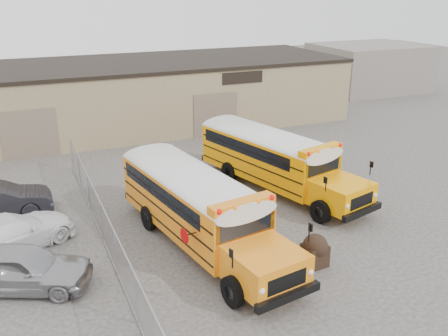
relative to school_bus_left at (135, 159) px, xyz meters
name	(u,v)px	position (x,y,z in m)	size (l,w,h in m)	color
ground	(265,243)	(3.47, -7.39, -1.76)	(120.00, 120.00, 0.00)	#3C3A37
warehouse	(140,93)	(3.47, 12.60, 0.61)	(30.20, 10.20, 4.67)	tan
chainlink_fence	(101,219)	(-2.53, -4.39, -0.86)	(0.07, 18.07, 1.81)	#95989D
distant_building_right	(369,67)	(27.47, 16.61, 0.44)	(10.00, 8.00, 4.40)	gray
school_bus_left	(135,159)	(0.00, 0.00, 0.00)	(4.19, 10.67, 3.04)	orange
school_bus_right	(202,129)	(5.02, 3.75, -0.03)	(5.03, 10.53, 3.00)	#FF9D00
tarp_bundle	(315,250)	(4.37, -9.59, -1.11)	(0.94, 0.94, 1.28)	black
car_silver	(21,268)	(-5.67, -6.89, -0.96)	(1.89, 4.70, 1.60)	#A7A7AC
car_white	(9,234)	(-6.02, -3.97, -1.01)	(2.12, 5.20, 1.51)	white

